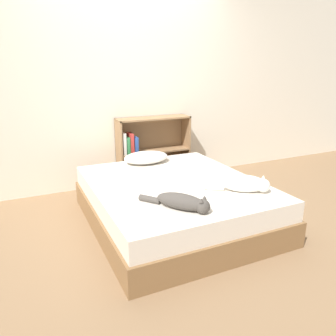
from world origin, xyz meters
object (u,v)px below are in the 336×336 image
at_px(bed, 174,202).
at_px(pillow, 146,157).
at_px(cat_dark, 183,202).
at_px(cat_light, 246,184).
at_px(bookshelf, 149,149).

xyz_separation_m(bed, pillow, (-0.01, 0.72, 0.28)).
bearing_deg(cat_dark, cat_light, 60.41).
bearing_deg(bookshelf, pillow, -116.16).
xyz_separation_m(pillow, bookshelf, (0.23, 0.47, -0.03)).
bearing_deg(bed, bookshelf, 79.28).
bearing_deg(pillow, bed, -89.53).
distance_m(cat_dark, bookshelf, 1.84).
distance_m(cat_light, bookshelf, 1.71).
height_order(bed, bookshelf, bookshelf).
height_order(cat_light, cat_dark, cat_light).
height_order(cat_dark, bookshelf, bookshelf).
height_order(pillow, cat_light, cat_light).
relative_size(bed, pillow, 3.56).
xyz_separation_m(cat_light, bookshelf, (-0.23, 1.69, -0.04)).
bearing_deg(bookshelf, bed, -100.72).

